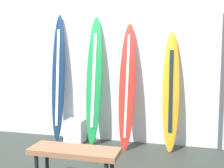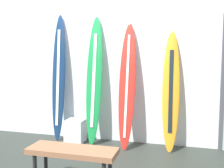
# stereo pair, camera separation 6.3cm
# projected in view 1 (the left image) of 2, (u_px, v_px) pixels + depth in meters

# --- Properties ---
(ground) EXTENTS (8.00, 8.00, 0.04)m
(ground) POSITION_uv_depth(u_px,v_px,m) (86.00, 168.00, 3.57)
(ground) COLOR #2C312C
(wall_back) EXTENTS (7.20, 0.20, 2.80)m
(wall_back) POSITION_uv_depth(u_px,v_px,m) (110.00, 63.00, 4.68)
(wall_back) COLOR silver
(wall_back) RESTS_ON ground
(surfboard_navy) EXTENTS (0.25, 0.32, 2.27)m
(surfboard_navy) POSITION_uv_depth(u_px,v_px,m) (58.00, 78.00, 4.67)
(surfboard_navy) COLOR navy
(surfboard_navy) RESTS_ON ground
(surfboard_emerald) EXTENTS (0.28, 0.38, 2.21)m
(surfboard_emerald) POSITION_uv_depth(u_px,v_px,m) (94.00, 81.00, 4.46)
(surfboard_emerald) COLOR #18833D
(surfboard_emerald) RESTS_ON ground
(surfboard_crimson) EXTENTS (0.27, 0.47, 2.08)m
(surfboard_crimson) POSITION_uv_depth(u_px,v_px,m) (127.00, 86.00, 4.27)
(surfboard_crimson) COLOR red
(surfboard_crimson) RESTS_ON ground
(surfboard_sunset) EXTENTS (0.28, 0.41, 1.93)m
(surfboard_sunset) POSITION_uv_depth(u_px,v_px,m) (171.00, 91.00, 4.15)
(surfboard_sunset) COLOR orange
(surfboard_sunset) RESTS_ON ground
(display_block_left) EXTENTS (0.33, 0.33, 0.40)m
(display_block_left) POSITION_uv_depth(u_px,v_px,m) (75.00, 131.00, 4.60)
(display_block_left) COLOR silver
(display_block_left) RESTS_ON ground
(bench) EXTENTS (1.02, 0.34, 0.48)m
(bench) POSITION_uv_depth(u_px,v_px,m) (74.00, 154.00, 2.90)
(bench) COLOR #936042
(bench) RESTS_ON ground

